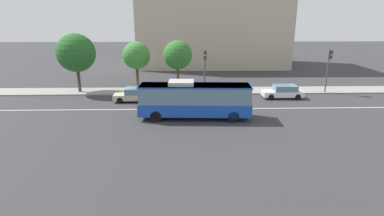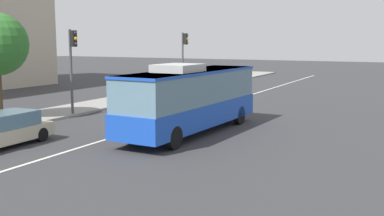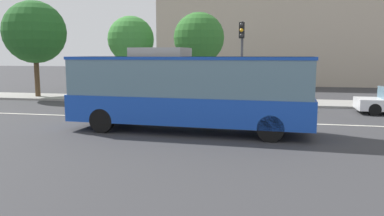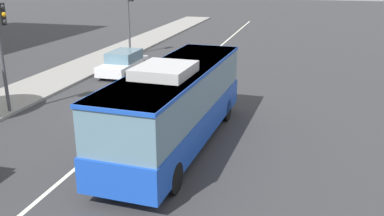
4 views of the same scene
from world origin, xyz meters
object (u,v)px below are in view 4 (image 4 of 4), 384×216
transit_bus (177,102)px  sedan_white (123,63)px  traffic_light_near_corner (130,9)px  traffic_light_mid_block (2,39)px

transit_bus → sedan_white: 12.41m
traffic_light_near_corner → traffic_light_mid_block: size_ratio=1.00×
transit_bus → sedan_white: transit_bus is taller
transit_bus → sedan_white: size_ratio=2.24×
traffic_light_near_corner → traffic_light_mid_block: 14.52m
sedan_white → traffic_light_mid_block: bearing=-11.7°
sedan_white → traffic_light_near_corner: size_ratio=0.87×
traffic_light_mid_block → sedan_white: bearing=80.8°
transit_bus → traffic_light_mid_block: (1.50, 8.66, 1.75)m
traffic_light_near_corner → sedan_white: bearing=-75.0°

